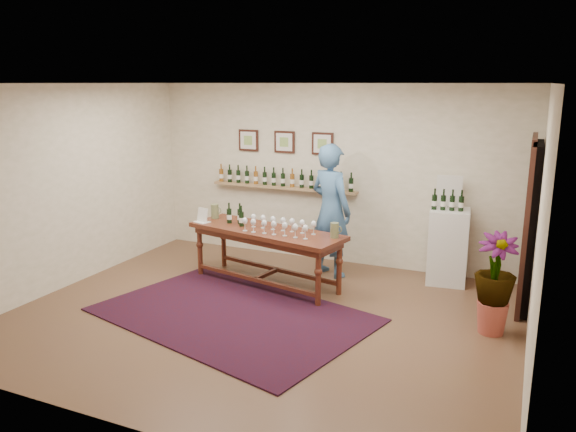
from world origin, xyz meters
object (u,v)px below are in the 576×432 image
at_px(display_pedestal, 448,246).
at_px(potted_plant, 495,284).
at_px(tasting_table, 266,237).
at_px(person, 331,211).

xyz_separation_m(display_pedestal, potted_plant, (0.73, -1.52, 0.06)).
bearing_deg(display_pedestal, tasting_table, -154.18).
bearing_deg(person, potted_plant, 178.09).
bearing_deg(tasting_table, potted_plant, 4.64).
height_order(tasting_table, potted_plant, potted_plant).
bearing_deg(person, display_pedestal, -143.54).
bearing_deg(potted_plant, display_pedestal, 115.64).
height_order(tasting_table, display_pedestal, display_pedestal).
bearing_deg(tasting_table, display_pedestal, 37.82).
height_order(potted_plant, person, person).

